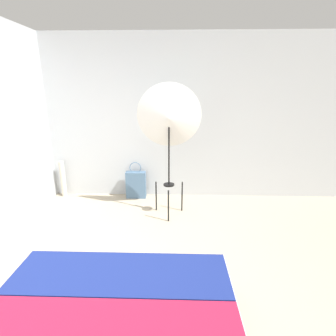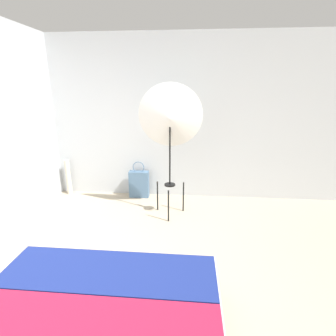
{
  "view_description": "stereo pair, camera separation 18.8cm",
  "coord_description": "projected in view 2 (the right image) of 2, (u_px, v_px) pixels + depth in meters",
  "views": [
    {
      "loc": [
        0.55,
        -1.69,
        1.79
      ],
      "look_at": [
        0.45,
        1.6,
        0.78
      ],
      "focal_mm": 28.0,
      "sensor_mm": 36.0,
      "label": 1
    },
    {
      "loc": [
        0.74,
        -1.68,
        1.79
      ],
      "look_at": [
        0.45,
        1.6,
        0.78
      ],
      "focal_mm": 28.0,
      "sensor_mm": 36.0,
      "label": 2
    }
  ],
  "objects": [
    {
      "name": "wall_back",
      "position": [
        146.0,
        119.0,
        4.25
      ],
      "size": [
        8.0,
        0.05,
        2.6
      ],
      "color": "#B7BCC1",
      "rests_on": "ground_plane"
    },
    {
      "name": "paper_roll",
      "position": [
        68.0,
        177.0,
        4.54
      ],
      "size": [
        0.09,
        0.09,
        0.62
      ],
      "color": "beige",
      "rests_on": "ground_plane"
    },
    {
      "name": "ground_plane",
      "position": [
        98.0,
        312.0,
        2.19
      ],
      "size": [
        14.0,
        14.0,
        0.0
      ],
      "primitive_type": "plane",
      "color": "tan"
    },
    {
      "name": "photo_umbrella",
      "position": [
        170.0,
        118.0,
        3.47
      ],
      "size": [
        0.88,
        0.37,
        1.86
      ],
      "color": "black",
      "rests_on": "ground_plane"
    },
    {
      "name": "tote_bag",
      "position": [
        139.0,
        184.0,
        4.43
      ],
      "size": [
        0.33,
        0.13,
        0.62
      ],
      "color": "slate",
      "rests_on": "ground_plane"
    }
  ]
}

